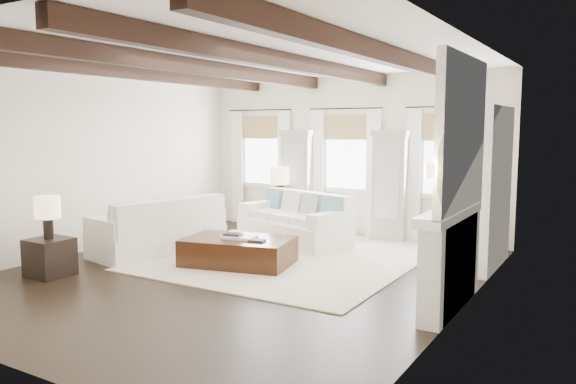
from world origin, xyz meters
The scene contains 16 objects.
ground centered at (0.00, 0.00, 0.00)m, with size 7.50×7.50×0.00m, color black.
room_shell centered at (0.75, 0.90, 1.89)m, with size 6.54×7.54×3.22m.
area_rug centered at (0.12, 1.34, 0.01)m, with size 4.01×4.52×0.02m, color beige.
sofa_back centered at (-0.42, 2.40, 0.38)m, with size 2.42×1.63×0.95m.
sofa_left centered at (-1.99, 0.42, 0.40)m, with size 1.46×2.43×0.97m.
ottoman centered at (-0.33, 0.42, 0.22)m, with size 1.66×1.04×0.44m, color black.
tray centered at (-0.31, 0.42, 0.46)m, with size 0.50×0.38×0.04m, color white.
book_lower centered at (-0.40, 0.38, 0.50)m, with size 0.26×0.20×0.04m, color #262628.
book_upper centered at (-0.38, 0.42, 0.53)m, with size 0.22×0.17×0.03m, color beige.
book_loose centered at (0.07, 0.36, 0.45)m, with size 0.24×0.18×0.03m, color #262628.
side_table_front centered at (-2.33, -1.54, 0.28)m, with size 0.56×0.56×0.56m, color black.
lamp_front centered at (-2.33, -1.54, 0.99)m, with size 0.37×0.37×0.63m.
side_table_back centered at (-1.26, 3.16, 0.34)m, with size 0.45×0.45×0.67m, color black.
lamp_back centered at (-1.26, 3.16, 1.14)m, with size 0.40×0.40×0.69m.
candlestick_near centered at (2.90, -0.28, 0.31)m, with size 0.15×0.15×0.76m.
candlestick_far centered at (2.90, 0.30, 0.30)m, with size 0.15×0.15×0.72m.
Camera 1 is at (4.83, -6.65, 2.19)m, focal length 35.00 mm.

